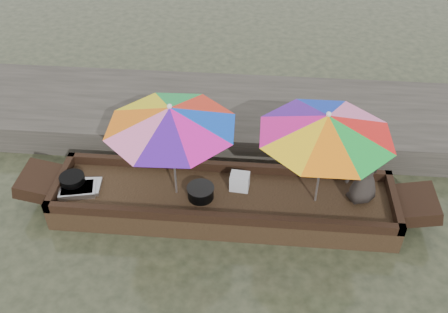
# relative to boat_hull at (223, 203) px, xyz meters

# --- Properties ---
(water) EXTENTS (80.00, 80.00, 0.00)m
(water) POSITION_rel_boat_hull_xyz_m (0.00, 0.00, -0.17)
(water) COLOR black
(water) RESTS_ON ground
(dock) EXTENTS (22.00, 2.20, 0.50)m
(dock) POSITION_rel_boat_hull_xyz_m (0.00, 2.20, 0.08)
(dock) COLOR #2D2B26
(dock) RESTS_ON ground
(boat_hull) EXTENTS (5.03, 1.20, 0.35)m
(boat_hull) POSITION_rel_boat_hull_xyz_m (0.00, 0.00, 0.00)
(boat_hull) COLOR black
(boat_hull) RESTS_ON water
(cooking_pot) EXTENTS (0.37, 0.37, 0.20)m
(cooking_pot) POSITION_rel_boat_hull_xyz_m (-2.27, -0.01, 0.27)
(cooking_pot) COLOR black
(cooking_pot) RESTS_ON boat_hull
(tray_crayfish) EXTENTS (0.59, 0.47, 0.09)m
(tray_crayfish) POSITION_rel_boat_hull_xyz_m (-2.16, -0.13, 0.22)
(tray_crayfish) COLOR silver
(tray_crayfish) RESTS_ON boat_hull
(tray_scallop) EXTENTS (0.57, 0.42, 0.06)m
(tray_scallop) POSITION_rel_boat_hull_xyz_m (-2.11, -0.04, 0.21)
(tray_scallop) COLOR silver
(tray_scallop) RESTS_ON boat_hull
(charcoal_grill) EXTENTS (0.38, 0.38, 0.18)m
(charcoal_grill) POSITION_rel_boat_hull_xyz_m (-0.33, -0.08, 0.26)
(charcoal_grill) COLOR black
(charcoal_grill) RESTS_ON boat_hull
(supply_bag) EXTENTS (0.30, 0.24, 0.26)m
(supply_bag) POSITION_rel_boat_hull_xyz_m (0.23, 0.17, 0.30)
(supply_bag) COLOR silver
(supply_bag) RESTS_ON boat_hull
(vendor) EXTENTS (0.67, 0.60, 1.14)m
(vendor) POSITION_rel_boat_hull_xyz_m (2.00, 0.10, 0.74)
(vendor) COLOR #282320
(vendor) RESTS_ON boat_hull
(umbrella_bow) EXTENTS (2.35, 2.35, 1.55)m
(umbrella_bow) POSITION_rel_boat_hull_xyz_m (-0.70, 0.00, 0.95)
(umbrella_bow) COLOR blue
(umbrella_bow) RESTS_ON boat_hull
(umbrella_stern) EXTENTS (2.42, 2.42, 1.55)m
(umbrella_stern) POSITION_rel_boat_hull_xyz_m (1.34, 0.00, 0.95)
(umbrella_stern) COLOR pink
(umbrella_stern) RESTS_ON boat_hull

